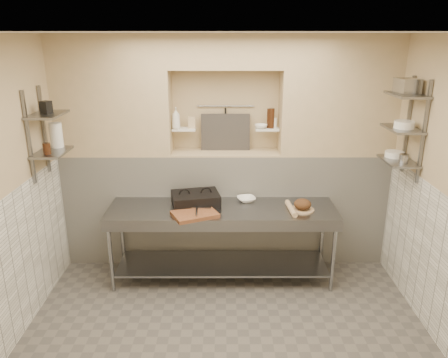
{
  "coord_description": "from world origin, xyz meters",
  "views": [
    {
      "loc": [
        -0.03,
        -3.42,
        2.79
      ],
      "look_at": [
        -0.02,
        0.9,
        1.35
      ],
      "focal_mm": 35.0,
      "sensor_mm": 36.0,
      "label": 1
    }
  ],
  "objects_px": {
    "prep_table": "(222,229)",
    "mixing_bowl": "(246,199)",
    "cutting_board": "(195,214)",
    "bowl_alcove": "(261,126)",
    "rolling_pin": "(291,208)",
    "panini_press": "(196,199)",
    "bread_loaf": "(303,204)",
    "bottle_soap": "(176,118)",
    "jug_left": "(56,135)"
  },
  "relations": [
    {
      "from": "prep_table",
      "to": "mixing_bowl",
      "type": "bearing_deg",
      "value": 38.49
    },
    {
      "from": "cutting_board",
      "to": "bowl_alcove",
      "type": "height_order",
      "value": "bowl_alcove"
    },
    {
      "from": "prep_table",
      "to": "rolling_pin",
      "type": "xyz_separation_m",
      "value": [
        0.77,
        -0.07,
        0.29
      ]
    },
    {
      "from": "panini_press",
      "to": "prep_table",
      "type": "bearing_deg",
      "value": -31.12
    },
    {
      "from": "mixing_bowl",
      "to": "rolling_pin",
      "type": "bearing_deg",
      "value": -31.66
    },
    {
      "from": "panini_press",
      "to": "cutting_board",
      "type": "xyz_separation_m",
      "value": [
        0.01,
        -0.32,
        -0.05
      ]
    },
    {
      "from": "prep_table",
      "to": "bread_loaf",
      "type": "relative_size",
      "value": 13.3
    },
    {
      "from": "prep_table",
      "to": "bottle_soap",
      "type": "xyz_separation_m",
      "value": [
        -0.55,
        0.52,
        1.2
      ]
    },
    {
      "from": "mixing_bowl",
      "to": "bread_loaf",
      "type": "bearing_deg",
      "value": -24.31
    },
    {
      "from": "prep_table",
      "to": "rolling_pin",
      "type": "relative_size",
      "value": 6.52
    },
    {
      "from": "cutting_board",
      "to": "rolling_pin",
      "type": "distance_m",
      "value": 1.08
    },
    {
      "from": "bread_loaf",
      "to": "jug_left",
      "type": "xyz_separation_m",
      "value": [
        -2.7,
        0.09,
        0.77
      ]
    },
    {
      "from": "rolling_pin",
      "to": "bowl_alcove",
      "type": "relative_size",
      "value": 2.62
    },
    {
      "from": "jug_left",
      "to": "cutting_board",
      "type": "bearing_deg",
      "value": -9.49
    },
    {
      "from": "bottle_soap",
      "to": "bowl_alcove",
      "type": "relative_size",
      "value": 1.68
    },
    {
      "from": "mixing_bowl",
      "to": "bottle_soap",
      "type": "relative_size",
      "value": 0.83
    },
    {
      "from": "jug_left",
      "to": "rolling_pin",
      "type": "bearing_deg",
      "value": -2.45
    },
    {
      "from": "mixing_bowl",
      "to": "rolling_pin",
      "type": "xyz_separation_m",
      "value": [
        0.49,
        -0.3,
        0.0
      ]
    },
    {
      "from": "panini_press",
      "to": "rolling_pin",
      "type": "bearing_deg",
      "value": -21.25
    },
    {
      "from": "rolling_pin",
      "to": "bottle_soap",
      "type": "height_order",
      "value": "bottle_soap"
    },
    {
      "from": "rolling_pin",
      "to": "mixing_bowl",
      "type": "bearing_deg",
      "value": 148.34
    },
    {
      "from": "panini_press",
      "to": "bread_loaf",
      "type": "xyz_separation_m",
      "value": [
        1.21,
        -0.16,
        0.0
      ]
    },
    {
      "from": "prep_table",
      "to": "bread_loaf",
      "type": "xyz_separation_m",
      "value": [
        0.9,
        -0.05,
        0.33
      ]
    },
    {
      "from": "bowl_alcove",
      "to": "mixing_bowl",
      "type": "bearing_deg",
      "value": -119.19
    },
    {
      "from": "bottle_soap",
      "to": "bowl_alcove",
      "type": "distance_m",
      "value": 1.02
    },
    {
      "from": "cutting_board",
      "to": "mixing_bowl",
      "type": "xyz_separation_m",
      "value": [
        0.58,
        0.44,
        0.01
      ]
    },
    {
      "from": "bottle_soap",
      "to": "jug_left",
      "type": "distance_m",
      "value": 1.35
    },
    {
      "from": "bread_loaf",
      "to": "panini_press",
      "type": "bearing_deg",
      "value": 172.53
    },
    {
      "from": "jug_left",
      "to": "bottle_soap",
      "type": "bearing_deg",
      "value": 21.13
    },
    {
      "from": "prep_table",
      "to": "cutting_board",
      "type": "xyz_separation_m",
      "value": [
        -0.3,
        -0.21,
        0.28
      ]
    },
    {
      "from": "cutting_board",
      "to": "rolling_pin",
      "type": "relative_size",
      "value": 1.17
    },
    {
      "from": "panini_press",
      "to": "bread_loaf",
      "type": "distance_m",
      "value": 1.22
    },
    {
      "from": "cutting_board",
      "to": "mixing_bowl",
      "type": "distance_m",
      "value": 0.73
    },
    {
      "from": "panini_press",
      "to": "bowl_alcove",
      "type": "relative_size",
      "value": 3.95
    },
    {
      "from": "cutting_board",
      "to": "panini_press",
      "type": "bearing_deg",
      "value": 91.88
    },
    {
      "from": "prep_table",
      "to": "bread_loaf",
      "type": "height_order",
      "value": "bread_loaf"
    },
    {
      "from": "rolling_pin",
      "to": "bowl_alcove",
      "type": "height_order",
      "value": "bowl_alcove"
    },
    {
      "from": "prep_table",
      "to": "bottle_soap",
      "type": "bearing_deg",
      "value": 136.32
    },
    {
      "from": "bottle_soap",
      "to": "rolling_pin",
      "type": "bearing_deg",
      "value": -24.23
    },
    {
      "from": "rolling_pin",
      "to": "bottle_soap",
      "type": "distance_m",
      "value": 1.71
    },
    {
      "from": "panini_press",
      "to": "rolling_pin",
      "type": "relative_size",
      "value": 1.51
    },
    {
      "from": "mixing_bowl",
      "to": "rolling_pin",
      "type": "distance_m",
      "value": 0.57
    },
    {
      "from": "rolling_pin",
      "to": "bread_loaf",
      "type": "relative_size",
      "value": 2.04
    },
    {
      "from": "prep_table",
      "to": "panini_press",
      "type": "relative_size",
      "value": 4.33
    },
    {
      "from": "panini_press",
      "to": "cutting_board",
      "type": "bearing_deg",
      "value": -99.9
    },
    {
      "from": "prep_table",
      "to": "bowl_alcove",
      "type": "xyz_separation_m",
      "value": [
        0.47,
        0.55,
        1.09
      ]
    },
    {
      "from": "mixing_bowl",
      "to": "jug_left",
      "type": "distance_m",
      "value": 2.25
    },
    {
      "from": "cutting_board",
      "to": "bowl_alcove",
      "type": "xyz_separation_m",
      "value": [
        0.76,
        0.76,
        0.82
      ]
    },
    {
      "from": "rolling_pin",
      "to": "bread_loaf",
      "type": "height_order",
      "value": "bread_loaf"
    },
    {
      "from": "prep_table",
      "to": "jug_left",
      "type": "xyz_separation_m",
      "value": [
        -1.8,
        0.04,
        1.1
      ]
    }
  ]
}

